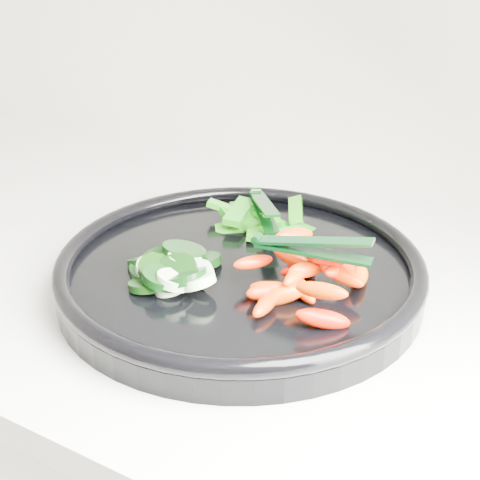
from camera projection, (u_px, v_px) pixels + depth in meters
The scene contains 6 objects.
veggie_tray at pixel (240, 270), 0.68m from camera, with size 0.44×0.44×0.04m.
cucumber_pile at pixel (171, 268), 0.66m from camera, with size 0.13×0.12×0.04m.
carrot_pile at pixel (305, 278), 0.62m from camera, with size 0.13×0.14×0.05m.
pepper_pile at pixel (257, 220), 0.76m from camera, with size 0.13×0.11×0.03m.
tong_carrot at pixel (309, 246), 0.61m from camera, with size 0.11×0.03×0.02m.
tong_pepper at pixel (263, 207), 0.75m from camera, with size 0.08×0.10×0.02m.
Camera 1 is at (0.09, 1.13, 1.28)m, focal length 50.00 mm.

